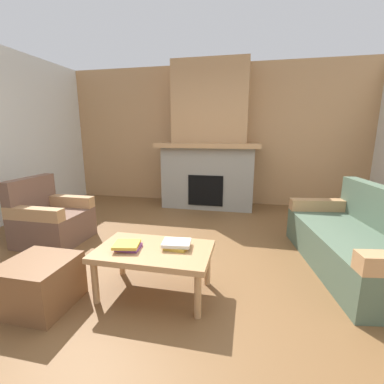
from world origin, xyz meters
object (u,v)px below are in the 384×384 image
Objects in this scene: fireplace at (209,146)px; coffee_table at (154,254)px; couch at (359,243)px; armchair at (51,220)px; ottoman at (40,283)px.

fireplace reaches higher than coffee_table.
armchair is (-3.70, -0.05, 0.01)m from couch.
armchair is 1.63× the size of ottoman.
ottoman is at bearing -104.48° from fireplace.
coffee_table is (1.75, -0.83, 0.08)m from armchair.
coffee_table is 0.96m from ottoman.
fireplace is 5.19× the size of ottoman.
armchair is at bearing 126.27° from ottoman.
armchair reaches higher than coffee_table.
fireplace is at bearing 131.59° from couch.
couch is (1.93, -2.18, -0.88)m from fireplace.
couch reaches higher than ottoman.
couch is 3.08m from ottoman.
ottoman is at bearing -53.73° from armchair.
fireplace is 1.42× the size of couch.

